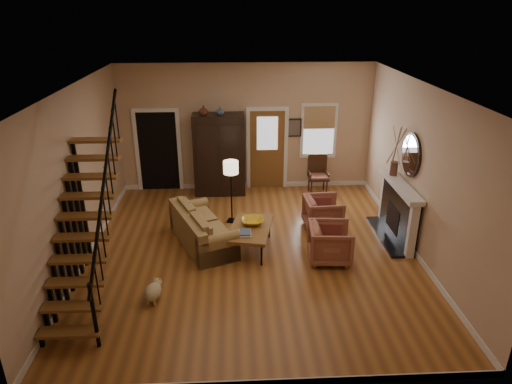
{
  "coord_description": "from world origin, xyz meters",
  "views": [
    {
      "loc": [
        -0.33,
        -8.02,
        4.7
      ],
      "look_at": [
        0.1,
        0.4,
        1.15
      ],
      "focal_mm": 32.0,
      "sensor_mm": 36.0,
      "label": 1
    }
  ],
  "objects_px": {
    "armchair_right": "(323,213)",
    "armoire": "(219,155)",
    "armchair_left": "(330,243)",
    "coffee_table": "(251,238)",
    "floor_lamp": "(231,192)",
    "side_chair": "(318,175)",
    "sofa": "(203,228)"
  },
  "relations": [
    {
      "from": "coffee_table",
      "to": "floor_lamp",
      "type": "height_order",
      "value": "floor_lamp"
    },
    {
      "from": "armchair_right",
      "to": "sofa",
      "type": "bearing_deg",
      "value": 99.65
    },
    {
      "from": "armoire",
      "to": "coffee_table",
      "type": "bearing_deg",
      "value": -77.43
    },
    {
      "from": "armoire",
      "to": "floor_lamp",
      "type": "distance_m",
      "value": 1.79
    },
    {
      "from": "coffee_table",
      "to": "floor_lamp",
      "type": "distance_m",
      "value": 1.43
    },
    {
      "from": "coffee_table",
      "to": "armchair_left",
      "type": "height_order",
      "value": "armchair_left"
    },
    {
      "from": "armoire",
      "to": "armchair_left",
      "type": "height_order",
      "value": "armoire"
    },
    {
      "from": "armchair_right",
      "to": "side_chair",
      "type": "relative_size",
      "value": 0.79
    },
    {
      "from": "floor_lamp",
      "to": "armchair_left",
      "type": "bearing_deg",
      "value": -43.19
    },
    {
      "from": "armoire",
      "to": "armchair_left",
      "type": "relative_size",
      "value": 2.56
    },
    {
      "from": "armoire",
      "to": "armchair_right",
      "type": "bearing_deg",
      "value": -43.1
    },
    {
      "from": "armoire",
      "to": "armchair_right",
      "type": "xyz_separation_m",
      "value": [
        2.32,
        -2.17,
        -0.68
      ]
    },
    {
      "from": "armoire",
      "to": "side_chair",
      "type": "relative_size",
      "value": 2.06
    },
    {
      "from": "sofa",
      "to": "armchair_right",
      "type": "relative_size",
      "value": 2.42
    },
    {
      "from": "armoire",
      "to": "coffee_table",
      "type": "xyz_separation_m",
      "value": [
        0.68,
        -3.03,
        -0.8
      ]
    },
    {
      "from": "armchair_right",
      "to": "armchair_left",
      "type": "bearing_deg",
      "value": 172.13
    },
    {
      "from": "armoire",
      "to": "sofa",
      "type": "relative_size",
      "value": 1.08
    },
    {
      "from": "armoire",
      "to": "coffee_table",
      "type": "relative_size",
      "value": 1.59
    },
    {
      "from": "coffee_table",
      "to": "floor_lamp",
      "type": "xyz_separation_m",
      "value": [
        -0.38,
        1.29,
        0.48
      ]
    },
    {
      "from": "armchair_left",
      "to": "armchair_right",
      "type": "distance_m",
      "value": 1.36
    },
    {
      "from": "armchair_right",
      "to": "armoire",
      "type": "bearing_deg",
      "value": 43.96
    },
    {
      "from": "armoire",
      "to": "armchair_right",
      "type": "distance_m",
      "value": 3.24
    },
    {
      "from": "sofa",
      "to": "armchair_left",
      "type": "xyz_separation_m",
      "value": [
        2.5,
        -0.77,
        0.01
      ]
    },
    {
      "from": "armoire",
      "to": "floor_lamp",
      "type": "bearing_deg",
      "value": -80.26
    },
    {
      "from": "floor_lamp",
      "to": "side_chair",
      "type": "height_order",
      "value": "floor_lamp"
    },
    {
      "from": "sofa",
      "to": "armoire",
      "type": "bearing_deg",
      "value": 60.61
    },
    {
      "from": "coffee_table",
      "to": "armchair_left",
      "type": "xyz_separation_m",
      "value": [
        1.52,
        -0.49,
        0.12
      ]
    },
    {
      "from": "armchair_right",
      "to": "side_chair",
      "type": "xyz_separation_m",
      "value": [
        0.23,
        1.97,
        0.14
      ]
    },
    {
      "from": "armchair_left",
      "to": "armchair_right",
      "type": "xyz_separation_m",
      "value": [
        0.12,
        1.35,
        -0.01
      ]
    },
    {
      "from": "armchair_left",
      "to": "armchair_right",
      "type": "height_order",
      "value": "armchair_left"
    },
    {
      "from": "sofa",
      "to": "armchair_left",
      "type": "height_order",
      "value": "armchair_left"
    },
    {
      "from": "armoire",
      "to": "side_chair",
      "type": "bearing_deg",
      "value": -4.48
    }
  ]
}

